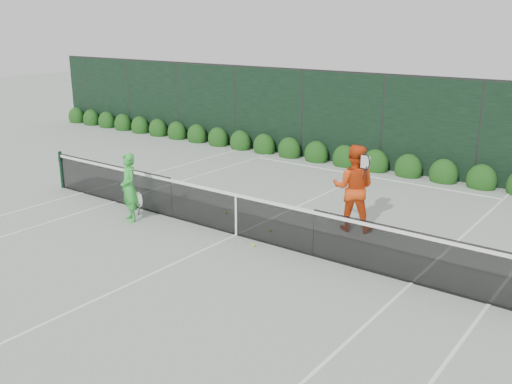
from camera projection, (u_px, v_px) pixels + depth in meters
The scene contains 8 objects.
ground at pixel (236, 235), 12.80m from camera, with size 80.00×80.00×0.00m, color gray.
tennis_net at pixel (235, 213), 12.66m from camera, with size 12.90×0.10×1.07m.
player_woman at pixel (129, 188), 13.52m from camera, with size 0.71×0.61×1.65m.
player_man at pixel (354, 188), 12.89m from camera, with size 1.16×1.04×1.99m.
court_lines at pixel (236, 235), 12.80m from camera, with size 11.03×23.83×0.01m.
windscreen_fence at pixel (142, 200), 10.28m from camera, with size 32.00×21.07×3.06m.
hedge_row at pixel (375, 164), 18.23m from camera, with size 31.66×0.65×0.94m.
tennis_balls at pixel (249, 228), 13.11m from camera, with size 1.91×1.41×0.07m.
Camera 1 is at (7.51, -9.35, 4.61)m, focal length 40.00 mm.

